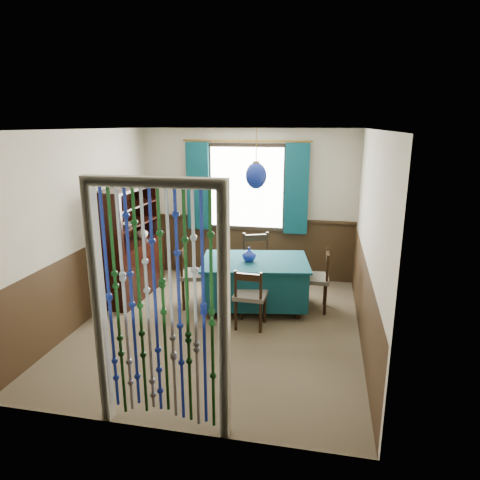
% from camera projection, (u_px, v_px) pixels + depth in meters
% --- Properties ---
extents(floor, '(4.00, 4.00, 0.00)m').
position_uv_depth(floor, '(219.00, 326.00, 5.60)').
color(floor, brown).
rests_on(floor, ground).
extents(ceiling, '(4.00, 4.00, 0.00)m').
position_uv_depth(ceiling, '(216.00, 129.00, 4.94)').
color(ceiling, silver).
rests_on(ceiling, ground).
extents(wall_back, '(3.60, 0.00, 3.60)m').
position_uv_depth(wall_back, '(247.00, 205.00, 7.16)').
color(wall_back, beige).
rests_on(wall_back, ground).
extents(wall_front, '(3.60, 0.00, 3.60)m').
position_uv_depth(wall_front, '(156.00, 295.00, 3.38)').
color(wall_front, beige).
rests_on(wall_front, ground).
extents(wall_left, '(0.00, 4.00, 4.00)m').
position_uv_depth(wall_left, '(85.00, 227.00, 5.61)').
color(wall_left, beige).
rests_on(wall_left, ground).
extents(wall_right, '(0.00, 4.00, 4.00)m').
position_uv_depth(wall_right, '(369.00, 241.00, 4.93)').
color(wall_right, beige).
rests_on(wall_right, ground).
extents(wainscot_back, '(3.60, 0.00, 3.60)m').
position_uv_depth(wainscot_back, '(247.00, 248.00, 7.35)').
color(wainscot_back, '#352314').
rests_on(wainscot_back, ground).
extents(wainscot_front, '(3.60, 0.00, 3.60)m').
position_uv_depth(wainscot_front, '(161.00, 378.00, 3.59)').
color(wainscot_front, '#352314').
rests_on(wainscot_front, ground).
extents(wainscot_left, '(0.00, 4.00, 4.00)m').
position_uv_depth(wainscot_left, '(91.00, 281.00, 5.81)').
color(wainscot_left, '#352314').
rests_on(wainscot_left, ground).
extents(wainscot_right, '(0.00, 4.00, 4.00)m').
position_uv_depth(wainscot_right, '(363.00, 302.00, 5.13)').
color(wainscot_right, '#352314').
rests_on(wainscot_right, ground).
extents(window, '(1.32, 0.12, 1.42)m').
position_uv_depth(window, '(247.00, 187.00, 7.04)').
color(window, black).
rests_on(window, wall_back).
extents(doorway, '(1.16, 0.12, 2.18)m').
position_uv_depth(doorway, '(160.00, 315.00, 3.49)').
color(doorway, silver).
rests_on(doorway, ground).
extents(dining_table, '(1.63, 1.26, 0.71)m').
position_uv_depth(dining_table, '(255.00, 280.00, 6.08)').
color(dining_table, '#0D3B45').
rests_on(dining_table, floor).
extents(chair_near, '(0.41, 0.40, 0.81)m').
position_uv_depth(chair_near, '(250.00, 296.00, 5.47)').
color(chair_near, black).
rests_on(chair_near, floor).
extents(chair_far, '(0.57, 0.56, 0.91)m').
position_uv_depth(chair_far, '(257.00, 262.00, 6.67)').
color(chair_far, black).
rests_on(chair_far, floor).
extents(chair_left, '(0.48, 0.50, 0.88)m').
position_uv_depth(chair_left, '(194.00, 275.00, 6.13)').
color(chair_left, black).
rests_on(chair_left, floor).
extents(chair_right, '(0.42, 0.44, 0.86)m').
position_uv_depth(chair_right, '(316.00, 279.00, 6.00)').
color(chair_right, black).
rests_on(chair_right, floor).
extents(sideboard, '(0.52, 1.30, 1.68)m').
position_uv_depth(sideboard, '(131.00, 259.00, 6.47)').
color(sideboard, black).
rests_on(sideboard, floor).
extents(pendant_lamp, '(0.28, 0.28, 0.78)m').
position_uv_depth(pendant_lamp, '(256.00, 176.00, 5.69)').
color(pendant_lamp, olive).
rests_on(pendant_lamp, ceiling).
extents(vase_table, '(0.19, 0.19, 0.18)m').
position_uv_depth(vase_table, '(249.00, 255.00, 5.95)').
color(vase_table, navy).
rests_on(vase_table, dining_table).
extents(bowl_shelf, '(0.26, 0.26, 0.05)m').
position_uv_depth(bowl_shelf, '(126.00, 224.00, 6.12)').
color(bowl_shelf, beige).
rests_on(bowl_shelf, sideboard).
extents(vase_sideboard, '(0.22, 0.22, 0.20)m').
position_uv_depth(vase_sideboard, '(142.00, 232.00, 6.66)').
color(vase_sideboard, beige).
rests_on(vase_sideboard, sideboard).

